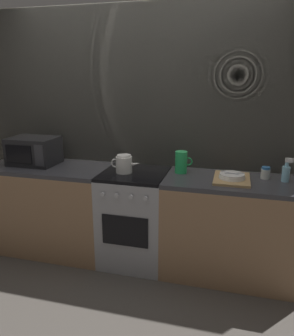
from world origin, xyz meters
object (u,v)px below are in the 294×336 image
microwave (34,151)px  spray_bottle (286,172)px  stove_unit (135,217)px  pitcher (181,162)px  dish_pile (232,177)px  kettle (124,164)px  spice_jar (265,173)px

microwave → spray_bottle: (2.37, 0.04, -0.06)m
stove_unit → pitcher: bearing=13.6°
pitcher → dish_pile: size_ratio=0.50×
pitcher → microwave: bearing=-177.2°
pitcher → spray_bottle: 0.89m
kettle → dish_pile: 0.96m
kettle → pitcher: (0.51, 0.13, 0.02)m
microwave → pitcher: (1.48, 0.07, -0.03)m
dish_pile → spice_jar: spice_jar is taller
stove_unit → kettle: kettle is taller
stove_unit → pitcher: 0.70m
pitcher → dish_pile: 0.47m
kettle → spray_bottle: spray_bottle is taller
dish_pile → spray_bottle: (0.44, 0.08, 0.06)m
kettle → spray_bottle: bearing=4.1°
kettle → pitcher: 0.52m
kettle → spice_jar: bearing=6.5°
pitcher → kettle: bearing=-165.7°
stove_unit → spice_jar: spice_jar is taller
dish_pile → pitcher: bearing=166.5°
spice_jar → kettle: bearing=-173.5°
microwave → dish_pile: bearing=-1.1°
stove_unit → spray_bottle: size_ratio=4.43×
kettle → dish_pile: kettle is taller
pitcher → dish_pile: bearing=-13.5°
kettle → stove_unit: bearing=17.5°
stove_unit → microwave: 1.21m
pitcher → spice_jar: size_ratio=1.90×
stove_unit → spice_jar: (1.15, 0.11, 0.50)m
pitcher → dish_pile: (0.45, -0.11, -0.08)m
microwave → pitcher: 1.48m
stove_unit → microwave: size_ratio=1.96×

